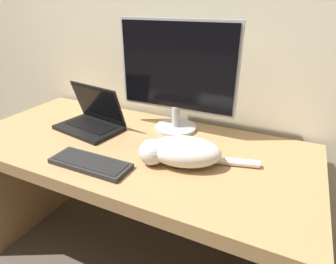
% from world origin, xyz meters
% --- Properties ---
extents(wall_back, '(6.40, 0.06, 2.60)m').
position_xyz_m(wall_back, '(0.00, 0.82, 1.30)').
color(wall_back, beige).
rests_on(wall_back, ground_plane).
extents(desk, '(1.68, 0.76, 0.78)m').
position_xyz_m(desk, '(0.00, 0.38, 0.62)').
color(desk, '#A37A4C').
rests_on(desk, ground_plane).
extents(monitor, '(0.61, 0.22, 0.55)m').
position_xyz_m(monitor, '(0.12, 0.62, 1.07)').
color(monitor, '#B2B2B7').
rests_on(monitor, desk).
extents(laptop, '(0.37, 0.27, 0.23)m').
position_xyz_m(laptop, '(-0.29, 0.44, 0.82)').
color(laptop, black).
rests_on(laptop, desk).
extents(external_keyboard, '(0.35, 0.13, 0.02)m').
position_xyz_m(external_keyboard, '(-0.05, 0.14, 0.79)').
color(external_keyboard, black).
rests_on(external_keyboard, desk).
extents(cat, '(0.47, 0.24, 0.12)m').
position_xyz_m(cat, '(0.28, 0.31, 0.84)').
color(cat, silver).
rests_on(cat, desk).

